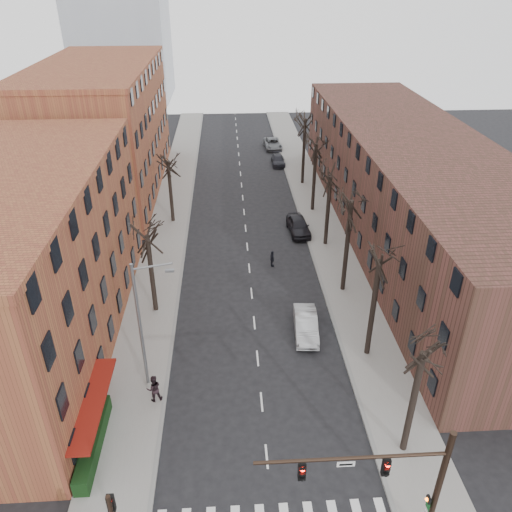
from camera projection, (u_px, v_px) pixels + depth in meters
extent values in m
cube|color=gray|center=(170.00, 217.00, 53.76)|extent=(4.00, 90.00, 0.15)
cube|color=gray|center=(317.00, 213.00, 54.58)|extent=(4.00, 90.00, 0.15)
cube|color=brown|center=(15.00, 268.00, 33.08)|extent=(12.00, 26.00, 12.00)
cube|color=brown|center=(103.00, 131.00, 57.69)|extent=(12.00, 28.00, 14.00)
cube|color=#522C26|center=(411.00, 187.00, 48.22)|extent=(12.00, 50.00, 10.00)
cube|color=maroon|center=(101.00, 435.00, 28.61)|extent=(1.20, 7.00, 0.15)
cube|color=black|center=(93.00, 442.00, 27.41)|extent=(0.80, 6.00, 1.00)
cylinder|color=black|center=(437.00, 490.00, 21.60)|extent=(0.28, 0.28, 7.20)
cylinder|color=black|center=(352.00, 458.00, 20.20)|extent=(8.00, 0.16, 0.16)
cube|color=black|center=(386.00, 467.00, 20.60)|extent=(0.32, 0.22, 0.95)
cube|color=black|center=(302.00, 471.00, 20.42)|extent=(0.32, 0.22, 0.95)
cube|color=silver|center=(346.00, 464.00, 20.37)|extent=(0.75, 0.04, 0.28)
cube|color=black|center=(429.00, 499.00, 21.89)|extent=(0.12, 0.30, 0.30)
cube|color=black|center=(111.00, 503.00, 20.98)|extent=(0.32, 0.22, 0.95)
cylinder|color=slate|center=(140.00, 328.00, 29.95)|extent=(0.20, 0.20, 9.00)
cylinder|color=slate|center=(151.00, 266.00, 27.87)|extent=(2.39, 0.12, 0.46)
cube|color=slate|center=(170.00, 270.00, 28.07)|extent=(0.50, 0.22, 0.14)
imported|color=#A7AAAE|center=(306.00, 325.00, 36.31)|extent=(1.92, 4.72, 1.52)
imported|color=black|center=(298.00, 225.00, 50.32)|extent=(2.29, 4.96, 1.65)
imported|color=black|center=(278.00, 160.00, 68.28)|extent=(1.77, 4.29, 1.24)
imported|color=slate|center=(273.00, 144.00, 74.48)|extent=(2.69, 5.27, 1.43)
imported|color=black|center=(154.00, 388.00, 30.33)|extent=(1.06, 0.91, 1.86)
imported|color=black|center=(272.00, 259.00, 44.59)|extent=(0.54, 0.96, 1.54)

